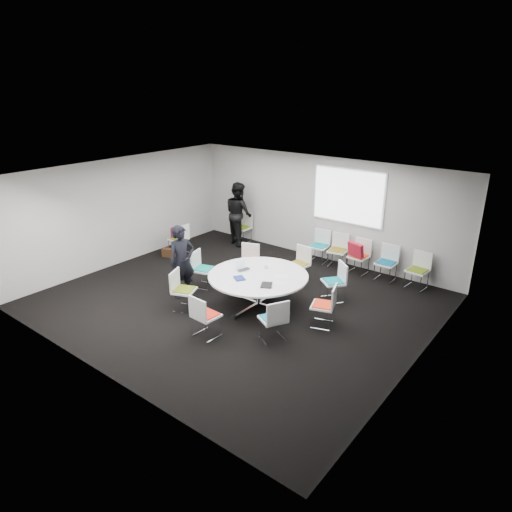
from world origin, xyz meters
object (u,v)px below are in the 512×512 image
Objects in this scene: chair_ring_c at (298,271)px; brown_bag at (169,253)px; chair_ring_h at (273,327)px; person_main at (182,262)px; chair_ring_e at (204,276)px; chair_back_c at (358,263)px; chair_ring_a at (323,313)px; person_back at (239,213)px; laptop at (245,270)px; chair_ring_d at (248,269)px; chair_ring_b at (333,289)px; conference_table at (258,283)px; chair_back_a at (319,252)px; maroon_bag at (178,233)px; chair_back_d at (386,270)px; cup at (266,267)px; chair_back_e at (417,277)px; chair_ring_f at (184,298)px; chair_spare_left at (179,245)px; chair_back_b at (337,257)px; chair_ring_g at (206,324)px; chair_person_back at (242,233)px.

chair_ring_c reaches higher than brown_bag.
person_main is (-2.74, 0.29, 0.56)m from chair_ring_h.
chair_back_c is at bearing 124.90° from chair_ring_e.
chair_ring_e is 0.86m from person_main.
person_back reaches higher than chair_ring_a.
laptop is at bearing 85.22° from chair_ring_h.
chair_ring_d reaches higher than brown_bag.
chair_ring_b is at bearing 5.03° from brown_bag.
person_main is at bearing -157.50° from conference_table.
chair_back_a is (-1.39, 4.03, 0.00)m from chair_ring_h.
chair_ring_b is 2.20× the size of maroon_bag.
chair_back_d is 0.47× the size of person_back.
laptop reaches higher than brown_bag.
chair_back_d is at bearing -156.72° from person_back.
chair_back_e is at bearing 46.65° from cup.
conference_table is 3.89m from brown_bag.
chair_ring_b reaches higher than maroon_bag.
cup is (-1.18, 1.35, 0.50)m from chair_ring_h.
person_main is 1.44m from laptop.
chair_ring_a is 5.38m from person_back.
chair_ring_e is 1.00× the size of chair_ring_f.
chair_back_e is (3.55, 4.14, 0.00)m from chair_ring_f.
chair_ring_b is 4.90m from chair_spare_left.
chair_ring_g is at bearing 77.15° from chair_back_b.
chair_spare_left and chair_person_back have the same top height.
chair_back_d is (3.27, 3.04, 0.00)m from chair_ring_e.
chair_ring_c is 1.24m from chair_ring_d.
chair_back_d is at bearing -65.60° from chair_ring_b.
chair_back_c is 3.31m from laptop.
chair_ring_b is 4.98m from brown_bag.
chair_back_b is 4.66m from brown_bag.
chair_ring_e is 3.37m from chair_person_back.
chair_ring_a is at bearing 116.56° from chair_back_a.
chair_back_b is 0.47× the size of person_back.
chair_spare_left is 1.00× the size of chair_person_back.
chair_ring_c is 1.72m from laptop.
chair_person_back is (0.75, 1.91, 0.00)m from chair_spare_left.
chair_ring_b is at bearing 75.64° from chair_back_d.
chair_back_b is (1.90, 3.09, 0.00)m from chair_ring_e.
chair_ring_e and chair_back_c have the same top height.
laptop is at bearing 122.55° from chair_ring_f.
chair_back_d is 2.44× the size of brown_bag.
person_main is 3.82m from person_back.
chair_back_a is 2.93× the size of laptop.
chair_ring_h is 4.27m from chair_back_a.
laptop is at bearing 68.60° from chair_back_b.
chair_ring_a reaches higher than brown_bag.
chair_person_back is (-2.98, 1.45, 0.00)m from chair_ring_c.
chair_ring_d and chair_back_b have the same top height.
chair_back_d is 4.96m from person_main.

